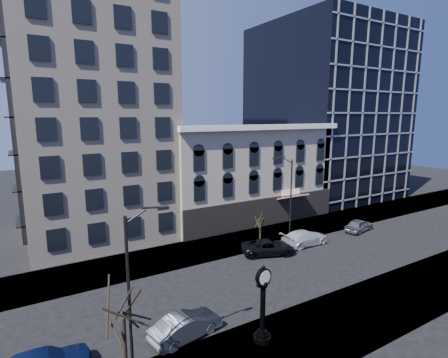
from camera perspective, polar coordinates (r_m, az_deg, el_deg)
ground at (r=29.33m, az=0.66°, el=-17.20°), size 160.00×160.00×0.00m
sidewalk_far at (r=35.75m, az=-6.18°, el=-11.91°), size 160.00×6.00×0.12m
sidewalk_near at (r=23.83m, az=11.74°, el=-24.41°), size 160.00×6.00×0.12m
cream_tower at (r=42.13m, az=-21.28°, el=17.53°), size 15.90×15.40×42.50m
victorian_row at (r=46.49m, az=3.11°, el=0.97°), size 22.60×11.19×12.50m
glass_office at (r=62.72m, az=16.14°, el=10.35°), size 20.00×20.15×28.00m
street_clock at (r=22.29m, az=6.34°, el=-20.07°), size 1.09×1.09×4.82m
street_lamp_near at (r=18.04m, az=-13.47°, el=-10.98°), size 2.39×0.42×9.24m
street_lamp_far at (r=38.18m, az=10.01°, el=0.50°), size 2.27×1.16×9.30m
bare_tree_near at (r=17.57m, az=-16.33°, el=-18.36°), size 3.95×3.95×6.79m
bare_tree_far at (r=37.66m, az=5.98°, el=-6.52°), size 1.98×1.98×3.40m
car_near_b at (r=23.47m, az=-6.21°, el=-22.74°), size 4.91×2.50×1.54m
car_far_a at (r=35.41m, az=7.22°, el=-10.98°), size 5.79×4.17×1.47m
car_far_b at (r=38.45m, az=13.04°, el=-9.32°), size 5.50×2.26×1.59m
car_far_c at (r=44.69m, az=21.18°, el=-7.05°), size 4.57×2.52×1.47m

